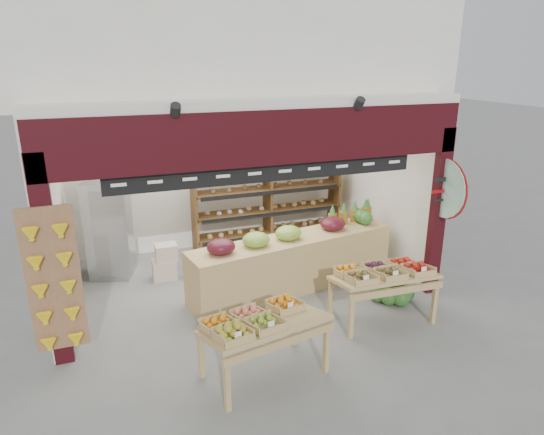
{
  "coord_description": "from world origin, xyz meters",
  "views": [
    {
      "loc": [
        -2.12,
        -6.83,
        3.63
      ],
      "look_at": [
        0.33,
        -0.2,
        1.27
      ],
      "focal_mm": 32.0,
      "sensor_mm": 36.0,
      "label": 1
    }
  ],
  "objects": [
    {
      "name": "shop_structure",
      "position": [
        0.0,
        1.61,
        3.92
      ],
      "size": [
        6.36,
        5.12,
        5.4
      ],
      "color": "white",
      "rests_on": "ground"
    },
    {
      "name": "watermelon_pile",
      "position": [
        1.98,
        -1.1,
        0.18
      ],
      "size": [
        0.68,
        0.68,
        0.53
      ],
      "color": "#1C4918",
      "rests_on": "ground"
    },
    {
      "name": "cardboard_stack",
      "position": [
        -0.97,
        0.94,
        0.23
      ],
      "size": [
        0.94,
        0.68,
        0.62
      ],
      "color": "beige",
      "rests_on": "ground"
    },
    {
      "name": "display_table_right",
      "position": [
        1.52,
        -1.53,
        0.72
      ],
      "size": [
        1.45,
        0.86,
        0.92
      ],
      "color": "tan",
      "rests_on": "ground"
    },
    {
      "name": "back_shelving",
      "position": [
        0.95,
        1.69,
        1.17
      ],
      "size": [
        2.95,
        0.48,
        1.83
      ],
      "color": "brown",
      "rests_on": "ground"
    },
    {
      "name": "mid_counter",
      "position": [
        0.7,
        -0.16,
        0.48
      ],
      "size": [
        3.57,
        1.28,
        1.1
      ],
      "color": "tan",
      "rests_on": "ground"
    },
    {
      "name": "gift_sign",
      "position": [
        2.75,
        -1.15,
        1.75
      ],
      "size": [
        0.04,
        0.93,
        0.92
      ],
      "color": "silver",
      "rests_on": "ground"
    },
    {
      "name": "refrigerator",
      "position": [
        -2.03,
        1.4,
        0.85
      ],
      "size": [
        0.82,
        0.82,
        1.69
      ],
      "primitive_type": "cube",
      "rotation": [
        0.0,
        0.0,
        -0.31
      ],
      "color": "#AAADB1",
      "rests_on": "ground"
    },
    {
      "name": "ground",
      "position": [
        0.0,
        0.0,
        0.0
      ],
      "size": [
        60.0,
        60.0,
        0.0
      ],
      "primitive_type": "plane",
      "color": "slate",
      "rests_on": "ground"
    },
    {
      "name": "display_table_left",
      "position": [
        -0.6,
        -2.17,
        0.71
      ],
      "size": [
        1.56,
        1.06,
        0.93
      ],
      "color": "tan",
      "rests_on": "ground"
    },
    {
      "name": "banana_board",
      "position": [
        -2.73,
        -1.17,
        1.12
      ],
      "size": [
        0.6,
        0.15,
        1.8
      ],
      "color": "#946343",
      "rests_on": "ground"
    }
  ]
}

